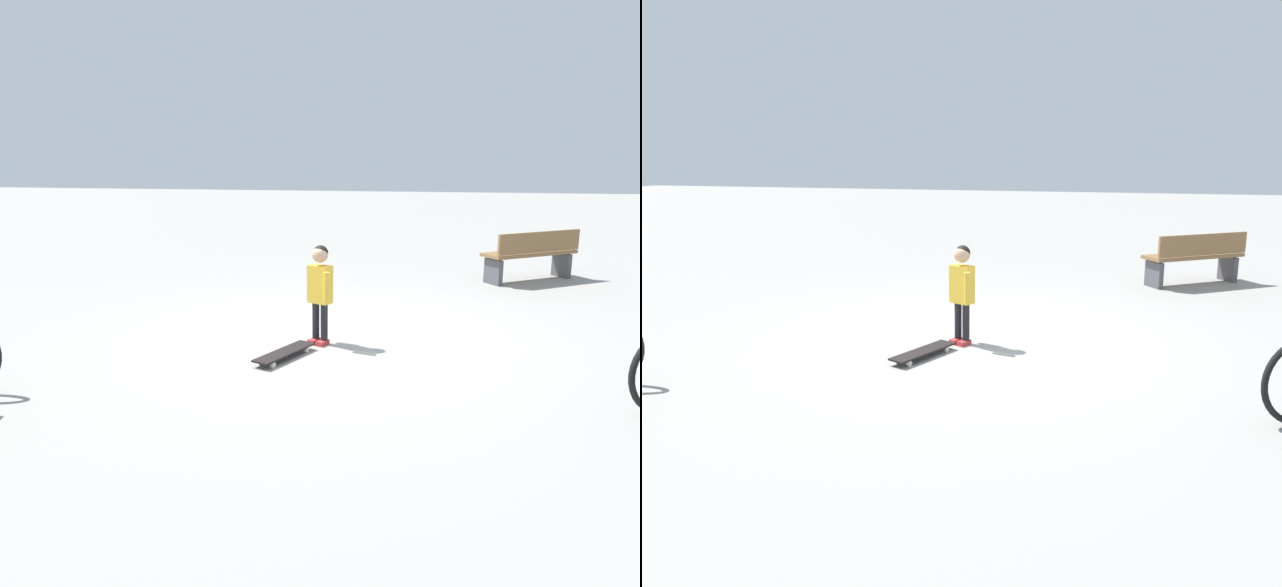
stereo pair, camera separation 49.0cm
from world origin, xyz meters
TOP-DOWN VIEW (x-y plane):
  - ground_plane at (0.00, 0.00)m, footprint 50.00×50.00m
  - child_person at (-0.09, -0.25)m, footprint 0.28×0.34m
  - skateboard at (-0.36, -0.79)m, footprint 0.50×0.80m
  - street_bench at (2.64, 3.53)m, footprint 1.57×1.27m

SIDE VIEW (x-z plane):
  - ground_plane at x=0.00m, z-range 0.00..0.00m
  - skateboard at x=-0.36m, z-range 0.02..0.10m
  - street_bench at x=2.64m, z-range 0.02..0.82m
  - child_person at x=-0.09m, z-range 0.13..1.19m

